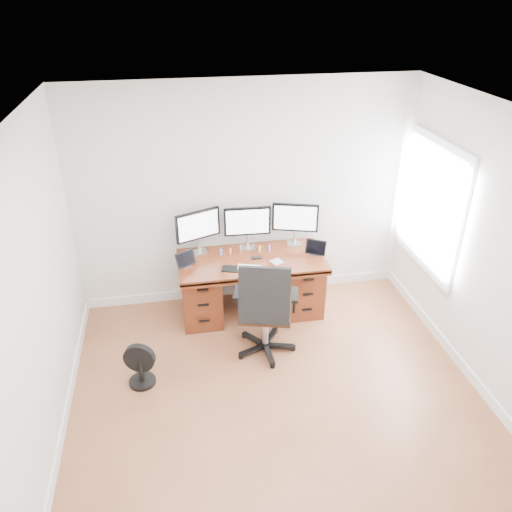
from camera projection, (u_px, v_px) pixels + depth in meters
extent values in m
plane|color=brown|center=(285.00, 423.00, 4.61)|extent=(4.50, 4.50, 0.00)
cube|color=silver|center=(245.00, 196.00, 5.89)|extent=(4.00, 0.10, 2.70)
cube|color=white|center=(431.00, 205.00, 5.52)|extent=(0.04, 1.30, 1.50)
cube|color=white|center=(429.00, 205.00, 5.52)|extent=(0.01, 1.15, 1.35)
cube|color=#5C2612|center=(251.00, 261.00, 5.80)|extent=(1.70, 0.80, 0.05)
cube|color=#5C2612|center=(201.00, 291.00, 5.92)|extent=(0.45, 0.70, 0.70)
cube|color=#5C2612|center=(300.00, 282.00, 6.11)|extent=(0.45, 0.70, 0.70)
cube|color=#481C0D|center=(247.00, 265.00, 6.17)|extent=(0.74, 0.03, 0.40)
cylinder|color=black|center=(265.00, 346.00, 5.51)|extent=(0.76, 0.76, 0.09)
cylinder|color=silver|center=(265.00, 326.00, 5.38)|extent=(0.07, 0.07, 0.44)
cube|color=#3E2112|center=(266.00, 309.00, 5.28)|extent=(0.65, 0.63, 0.08)
cube|color=black|center=(264.00, 296.00, 4.90)|extent=(0.51, 0.19, 0.61)
cube|color=black|center=(237.00, 292.00, 5.20)|extent=(0.13, 0.27, 0.03)
cube|color=black|center=(295.00, 295.00, 5.16)|extent=(0.13, 0.27, 0.03)
cylinder|color=black|center=(143.00, 381.00, 5.06)|extent=(0.27, 0.27, 0.03)
cylinder|color=black|center=(141.00, 372.00, 5.00)|extent=(0.05, 0.05, 0.23)
cylinder|color=black|center=(139.00, 359.00, 4.92)|extent=(0.32, 0.15, 0.32)
cube|color=silver|center=(200.00, 252.00, 5.93)|extent=(0.22, 0.20, 0.01)
cylinder|color=silver|center=(199.00, 245.00, 5.89)|extent=(0.04, 0.04, 0.18)
cube|color=black|center=(198.00, 225.00, 5.76)|extent=(0.52, 0.24, 0.35)
cube|color=white|center=(199.00, 226.00, 5.74)|extent=(0.46, 0.19, 0.30)
cube|color=silver|center=(248.00, 248.00, 6.02)|extent=(0.19, 0.15, 0.01)
cylinder|color=silver|center=(247.00, 241.00, 5.98)|extent=(0.04, 0.04, 0.18)
cube|color=black|center=(247.00, 221.00, 5.85)|extent=(0.55, 0.06, 0.35)
cube|color=white|center=(248.00, 222.00, 5.83)|extent=(0.50, 0.03, 0.30)
cube|color=silver|center=(294.00, 244.00, 6.11)|extent=(0.21, 0.19, 0.01)
cylinder|color=silver|center=(294.00, 237.00, 6.07)|extent=(0.04, 0.04, 0.18)
cube|color=black|center=(295.00, 218.00, 5.94)|extent=(0.54, 0.19, 0.35)
cube|color=white|center=(295.00, 218.00, 5.92)|extent=(0.48, 0.15, 0.30)
cube|color=silver|center=(186.00, 266.00, 5.63)|extent=(0.13, 0.12, 0.01)
cube|color=black|center=(186.00, 259.00, 5.58)|extent=(0.24, 0.18, 0.17)
cube|color=silver|center=(315.00, 255.00, 5.86)|extent=(0.13, 0.12, 0.01)
cube|color=black|center=(316.00, 248.00, 5.82)|extent=(0.24, 0.18, 0.17)
cube|color=white|center=(249.00, 268.00, 5.60)|extent=(0.29, 0.19, 0.01)
cube|color=#B5B7BC|center=(277.00, 262.00, 5.72)|extent=(0.17, 0.17, 0.01)
cube|color=black|center=(232.00, 269.00, 5.58)|extent=(0.25, 0.20, 0.01)
cube|color=black|center=(256.00, 258.00, 5.80)|extent=(0.12, 0.06, 0.01)
cylinder|color=#6378DD|center=(221.00, 253.00, 5.85)|extent=(0.03, 0.03, 0.05)
sphere|color=#6378DD|center=(221.00, 250.00, 5.84)|extent=(0.03, 0.03, 0.03)
cylinder|color=orange|center=(230.00, 252.00, 5.87)|extent=(0.03, 0.03, 0.05)
sphere|color=orange|center=(230.00, 249.00, 5.85)|extent=(0.03, 0.03, 0.03)
cylinder|color=#976848|center=(241.00, 251.00, 5.89)|extent=(0.03, 0.03, 0.05)
sphere|color=#976848|center=(241.00, 249.00, 5.87)|extent=(0.03, 0.03, 0.03)
cylinder|color=#DBD067|center=(260.00, 250.00, 5.93)|extent=(0.03, 0.03, 0.05)
sphere|color=#DBD067|center=(260.00, 247.00, 5.91)|extent=(0.03, 0.03, 0.03)
cylinder|color=#986CCB|center=(269.00, 249.00, 5.94)|extent=(0.03, 0.03, 0.05)
sphere|color=#986CCB|center=(269.00, 246.00, 5.93)|extent=(0.03, 0.03, 0.03)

